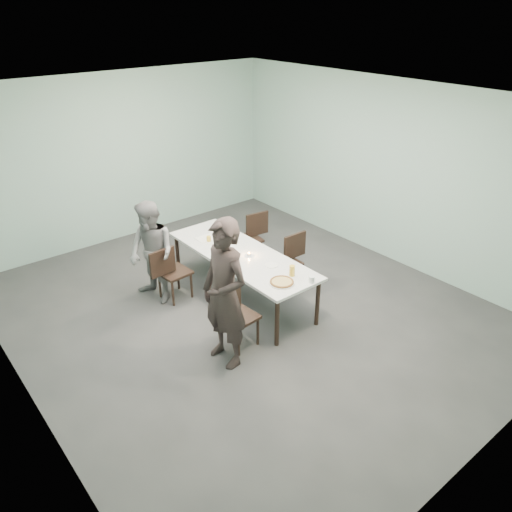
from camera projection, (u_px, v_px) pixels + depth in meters
ground at (245, 311)px, 7.29m from camera, size 7.00×7.00×0.00m
room_shell at (244, 178)px, 6.36m from camera, size 6.02×7.02×3.01m
table at (241, 257)px, 7.30m from camera, size 0.91×2.60×0.75m
chair_near_left at (234, 315)px, 6.31m from camera, size 0.63×0.45×0.87m
chair_far_left at (170, 270)px, 7.35m from camera, size 0.63×0.45×0.87m
chair_near_right at (289, 257)px, 7.71m from camera, size 0.62×0.43×0.87m
chair_far_right at (252, 234)px, 8.46m from camera, size 0.64×0.48×0.87m
diner_near at (225, 294)px, 5.89m from camera, size 0.50×0.72×1.91m
diner_far at (152, 253)px, 7.23m from camera, size 0.69×0.83×1.55m
pizza at (282, 282)px, 6.51m from camera, size 0.34×0.34×0.04m
side_plate at (271, 265)px, 6.95m from camera, size 0.18×0.18×0.01m
beer_glass at (292, 271)px, 6.66m from camera, size 0.08×0.08×0.15m
water_tumbler at (312, 279)px, 6.52m from camera, size 0.08×0.08×0.09m
tealight at (249, 254)px, 7.21m from camera, size 0.06×0.06×0.05m
amber_tumbler at (209, 239)px, 7.63m from camera, size 0.07×0.07×0.08m
menu at (206, 238)px, 7.74m from camera, size 0.30×0.22×0.01m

